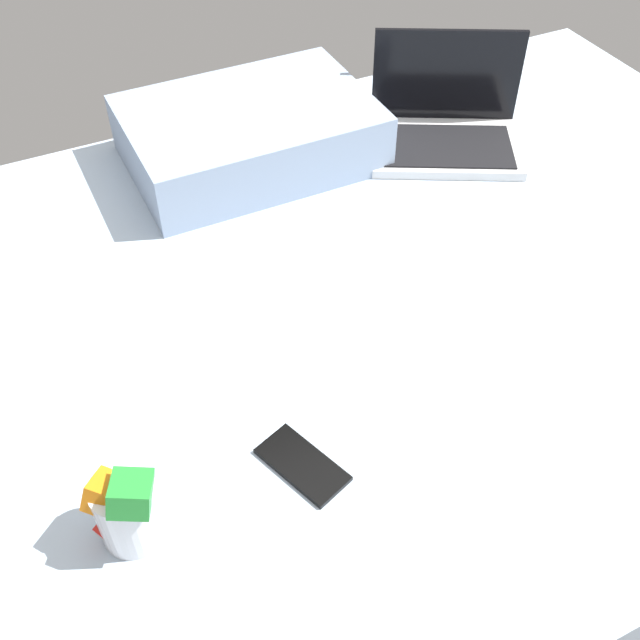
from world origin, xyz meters
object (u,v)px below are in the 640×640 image
object	(u,v)px
pillow	(250,134)
cell_phone	(302,465)
laptop	(445,126)
snack_cup	(128,507)

from	to	relation	value
pillow	cell_phone	bearing A→B (deg)	-107.02
laptop	pillow	xyz separation A→B (cm)	(-41.88, 12.94, 2.09)
snack_cup	pillow	distance (cm)	91.50
laptop	snack_cup	size ratio (longest dim) A/B	2.71
cell_phone	pillow	distance (cm)	81.54
snack_cup	pillow	world-z (taller)	snack_cup
snack_cup	cell_phone	xyz separation A→B (cm)	(25.21, -0.48, -6.00)
laptop	cell_phone	bearing A→B (deg)	-107.80
laptop	cell_phone	size ratio (longest dim) A/B	2.85
laptop	snack_cup	xyz separation A→B (cm)	(-90.89, -64.33, 1.99)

